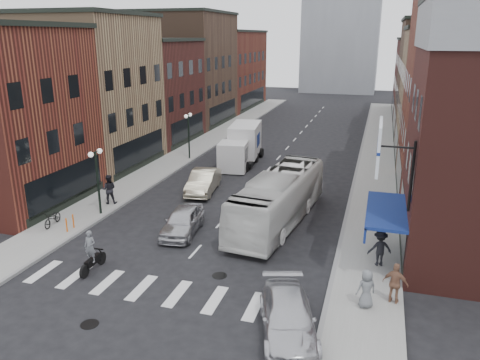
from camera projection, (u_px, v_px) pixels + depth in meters
name	position (u px, v px, depth m)	size (l,w,h in m)	color
ground	(188.00, 260.00, 22.89)	(160.00, 160.00, 0.00)	black
sidewalk_left	(195.00, 148.00, 45.33)	(3.00, 74.00, 0.15)	gray
sidewalk_right	(377.00, 161.00, 40.65)	(3.00, 74.00, 0.15)	gray
curb_left	(210.00, 150.00, 44.94)	(0.20, 74.00, 0.16)	gray
curb_right	(359.00, 161.00, 41.08)	(0.20, 74.00, 0.16)	gray
crosswalk_stripes	(160.00, 291.00, 20.14)	(12.00, 2.20, 0.01)	silver
bldg_left_mid_a	(82.00, 92.00, 38.00)	(10.30, 10.20, 12.30)	#896A4B
bldg_left_mid_b	(142.00, 91.00, 47.44)	(10.30, 10.20, 10.30)	#481E19
bldg_left_far_a	(184.00, 69.00, 57.06)	(10.30, 12.20, 13.30)	#4A3225
bldg_left_far_b	(221.00, 69.00, 70.17)	(10.30, 16.20, 11.30)	maroon
bldg_right_mid_b	(464.00, 97.00, 39.04)	(10.30, 10.20, 11.30)	#896A4B
bldg_right_far_a	(448.00, 79.00, 48.96)	(10.30, 12.20, 12.30)	#4A3225
bldg_right_far_b	(435.00, 78.00, 62.06)	(10.30, 16.20, 10.30)	#481E19
awning_blue	(382.00, 211.00, 21.94)	(1.80, 5.00, 0.78)	navy
billboard_sign	(381.00, 148.00, 19.17)	(1.52, 3.00, 3.70)	black
streetlamp_near	(97.00, 170.00, 27.72)	(0.32, 1.22, 4.11)	black
streetlamp_far	(189.00, 127.00, 40.53)	(0.32, 1.22, 4.11)	black
bike_rack	(70.00, 223.00, 26.01)	(0.08, 0.68, 0.80)	#D8590C
box_truck	(242.00, 145.00, 39.69)	(2.90, 7.72, 3.26)	silver
motorcycle_rider	(91.00, 253.00, 21.55)	(0.57, 2.00, 2.04)	black
transit_bus	(279.00, 198.00, 27.07)	(2.54, 10.83, 3.02)	silver
sedan_left_near	(183.00, 221.00, 25.84)	(1.72, 4.27, 1.45)	silver
sedan_left_far	(203.00, 181.00, 32.67)	(1.64, 4.72, 1.55)	beige
curb_car	(288.00, 318.00, 17.03)	(1.93, 4.75, 1.38)	silver
parked_bicycle	(53.00, 218.00, 26.60)	(0.58, 1.68, 0.88)	black
ped_left_solo	(109.00, 189.00, 29.94)	(0.93, 0.54, 1.92)	black
ped_right_a	(380.00, 248.00, 21.86)	(1.13, 0.56, 1.75)	black
ped_right_b	(395.00, 283.00, 18.75)	(1.01, 0.51, 1.73)	#8B5E47
ped_right_c	(366.00, 289.00, 18.48)	(0.79, 0.51, 1.61)	slate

